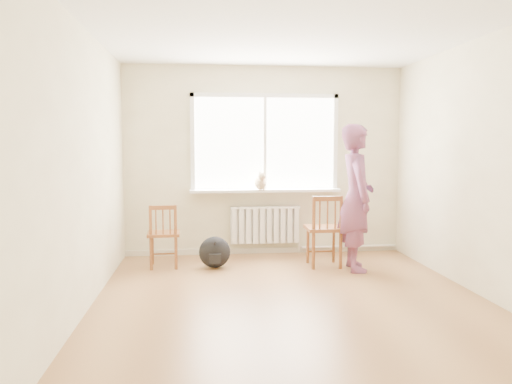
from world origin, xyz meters
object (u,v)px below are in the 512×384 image
object	(u,v)px
chair_left	(164,236)
backpack	(215,252)
chair_right	(325,231)
cat	(261,182)
person	(356,198)

from	to	relation	value
chair_left	backpack	distance (m)	0.69
chair_left	backpack	bearing A→B (deg)	171.60
chair_right	backpack	size ratio (longest dim) A/B	2.32
chair_right	cat	xyz separation A→B (m)	(-0.76, 0.71, 0.59)
cat	person	bearing A→B (deg)	-41.80
person	chair_right	bearing A→B (deg)	66.51
chair_left	cat	world-z (taller)	cat
chair_right	person	bearing A→B (deg)	153.92
cat	backpack	distance (m)	1.25
chair_left	person	bearing A→B (deg)	169.51
person	cat	xyz separation A→B (m)	(-1.11, 0.89, 0.14)
chair_left	person	xyz separation A→B (m)	(2.43, -0.35, 0.50)
chair_left	person	distance (m)	2.50
backpack	chair_right	bearing A→B (deg)	-4.18
chair_right	chair_left	bearing A→B (deg)	-4.24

